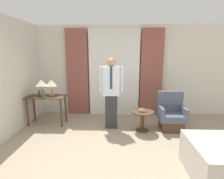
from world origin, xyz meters
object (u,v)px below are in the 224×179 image
object	(u,v)px
book	(142,110)
table_lamp_left	(41,84)
bottle_near_edge	(39,94)
armchair	(171,116)
side_table	(143,117)
table_lamp_right	(51,84)
desk	(46,101)
person	(111,91)
bottle_by_lamp	(44,94)

from	to	relation	value
book	table_lamp_left	bearing A→B (deg)	171.62
bottle_near_edge	armchair	xyz separation A→B (m)	(3.35, -0.09, -0.51)
side_table	book	size ratio (longest dim) A/B	2.16
bottle_near_edge	book	bearing A→B (deg)	-4.14
table_lamp_left	armchair	world-z (taller)	table_lamp_left
book	table_lamp_right	bearing A→B (deg)	170.68
table_lamp_left	bottle_near_edge	distance (m)	0.31
desk	bottle_near_edge	size ratio (longest dim) A/B	5.10
bottle_near_edge	side_table	distance (m)	2.68
table_lamp_right	armchair	distance (m)	3.19
person	table_lamp_left	bearing A→B (deg)	171.97
desk	bottle_by_lamp	bearing A→B (deg)	-86.56
person	side_table	bearing A→B (deg)	-11.15
desk	table_lamp_right	size ratio (longest dim) A/B	2.37
desk	bottle_near_edge	distance (m)	0.28
table_lamp_right	side_table	world-z (taller)	table_lamp_right
person	side_table	world-z (taller)	person
bottle_by_lamp	armchair	xyz separation A→B (m)	(3.22, -0.05, -0.51)
table_lamp_right	bottle_near_edge	bearing A→B (deg)	-142.39
table_lamp_left	book	xyz separation A→B (m)	(2.61, -0.38, -0.57)
bottle_by_lamp	table_lamp_left	bearing A→B (deg)	121.14
side_table	bottle_near_edge	bearing A→B (deg)	175.25
armchair	book	world-z (taller)	armchair
bottle_near_edge	bottle_by_lamp	size ratio (longest dim) A/B	0.91
table_lamp_right	armchair	size ratio (longest dim) A/B	0.45
table_lamp_left	bottle_by_lamp	bearing A→B (deg)	-58.86
desk	table_lamp_left	size ratio (longest dim) A/B	2.37
table_lamp_left	side_table	distance (m)	2.77
desk	person	bearing A→B (deg)	-6.05
bottle_by_lamp	side_table	xyz separation A→B (m)	(2.49, -0.18, -0.51)
bottle_by_lamp	desk	bearing A→B (deg)	93.44
book	person	bearing A→B (deg)	170.77
table_lamp_right	side_table	size ratio (longest dim) A/B	0.77
table_lamp_right	person	xyz separation A→B (m)	(1.60, -0.26, -0.12)
table_lamp_right	bottle_by_lamp	bearing A→B (deg)	-117.67
person	bottle_near_edge	bearing A→B (deg)	177.94
person	side_table	xyz separation A→B (m)	(0.77, -0.15, -0.63)
table_lamp_right	armchair	bearing A→B (deg)	-5.25
desk	book	xyz separation A→B (m)	(2.48, -0.31, -0.11)
bottle_near_edge	bottle_by_lamp	world-z (taller)	bottle_by_lamp
bottle_by_lamp	person	size ratio (longest dim) A/B	0.12
desk	person	world-z (taller)	person
desk	armchair	xyz separation A→B (m)	(3.23, -0.20, -0.28)
side_table	book	bearing A→B (deg)	124.86
desk	book	bearing A→B (deg)	-7.01
table_lamp_right	person	distance (m)	1.62
bottle_near_edge	book	xyz separation A→B (m)	(2.60, -0.19, -0.33)
bottle_near_edge	armchair	size ratio (longest dim) A/B	0.21
table_lamp_right	side_table	xyz separation A→B (m)	(2.37, -0.41, -0.75)
bottle_by_lamp	side_table	bearing A→B (deg)	-4.06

